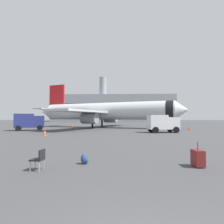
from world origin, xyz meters
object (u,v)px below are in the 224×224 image
(airplane_at_gate, at_px, (104,111))
(safety_cone_far, at_px, (190,128))
(service_truck, at_px, (29,121))
(rolling_suitcase, at_px, (198,158))
(safety_cone_near, at_px, (72,126))
(traveller_backpack, at_px, (85,159))
(gate_chair, at_px, (39,158))
(cargo_van, at_px, (163,123))
(safety_cone_mid, at_px, (45,133))

(airplane_at_gate, height_order, safety_cone_far, airplane_at_gate)
(service_truck, xyz_separation_m, rolling_suitcase, (19.30, -23.87, -1.22))
(service_truck, bearing_deg, airplane_at_gate, 38.95)
(safety_cone_near, bearing_deg, airplane_at_gate, 14.29)
(traveller_backpack, bearing_deg, rolling_suitcase, -3.58)
(airplane_at_gate, relative_size, service_truck, 6.56)
(traveller_backpack, bearing_deg, safety_cone_near, 105.06)
(safety_cone_far, relative_size, rolling_suitcase, 0.75)
(gate_chair, bearing_deg, traveller_backpack, 34.62)
(rolling_suitcase, bearing_deg, traveller_backpack, 176.42)
(service_truck, relative_size, cargo_van, 1.13)
(cargo_van, height_order, gate_chair, cargo_van)
(airplane_at_gate, height_order, safety_cone_mid, airplane_at_gate)
(cargo_van, xyz_separation_m, gate_chair, (-9.76, -20.64, -0.95))
(service_truck, xyz_separation_m, safety_cone_mid, (6.80, -9.95, -1.24))
(safety_cone_mid, height_order, safety_cone_far, safety_cone_far)
(safety_cone_mid, bearing_deg, traveller_backpack, -61.55)
(rolling_suitcase, relative_size, gate_chair, 1.28)
(safety_cone_mid, bearing_deg, gate_chair, -68.95)
(safety_cone_far, distance_m, rolling_suitcase, 28.44)
(cargo_van, relative_size, traveller_backpack, 9.72)
(safety_cone_mid, xyz_separation_m, gate_chair, (5.68, -14.77, 0.13))
(gate_chair, bearing_deg, airplane_at_gate, 90.05)
(airplane_at_gate, bearing_deg, traveller_backpack, -87.08)
(service_truck, height_order, traveller_backpack, service_truck)
(safety_cone_far, distance_m, gate_chair, 32.10)
(airplane_at_gate, height_order, service_truck, airplane_at_gate)
(airplane_at_gate, height_order, safety_cone_near, airplane_at_gate)
(airplane_at_gate, bearing_deg, cargo_van, -55.29)
(service_truck, height_order, safety_cone_mid, service_truck)
(safety_cone_mid, height_order, rolling_suitcase, rolling_suitcase)
(safety_cone_far, xyz_separation_m, traveller_backpack, (-14.62, -26.48, -0.17))
(safety_cone_near, distance_m, safety_cone_far, 23.82)
(cargo_van, relative_size, rolling_suitcase, 4.24)
(service_truck, bearing_deg, safety_cone_mid, -55.65)
(service_truck, bearing_deg, gate_chair, -63.20)
(safety_cone_near, bearing_deg, traveller_backpack, -74.94)
(cargo_van, bearing_deg, safety_cone_near, 143.35)
(safety_cone_near, distance_m, traveller_backpack, 33.00)
(service_truck, xyz_separation_m, safety_cone_near, (5.59, 8.32, -1.20))
(airplane_at_gate, xyz_separation_m, traveller_backpack, (1.72, -33.61, -3.42))
(safety_cone_near, relative_size, rolling_suitcase, 0.76)
(cargo_van, xyz_separation_m, traveller_backpack, (-8.07, -19.48, -1.22))
(airplane_at_gate, distance_m, gate_chair, 34.92)
(airplane_at_gate, xyz_separation_m, service_truck, (-12.45, -10.06, -2.05))
(safety_cone_far, bearing_deg, safety_cone_mid, -149.65)
(service_truck, bearing_deg, rolling_suitcase, -51.05)
(cargo_van, bearing_deg, rolling_suitcase, -98.46)
(gate_chair, bearing_deg, cargo_van, 64.70)
(gate_chair, bearing_deg, safety_cone_far, 59.46)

